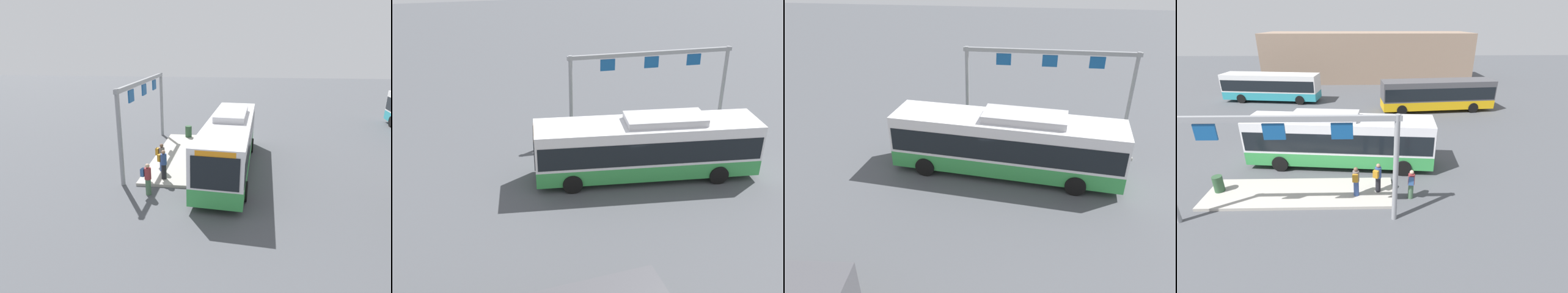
% 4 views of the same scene
% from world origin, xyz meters
% --- Properties ---
extents(ground_plane, '(120.00, 120.00, 0.00)m').
position_xyz_m(ground_plane, '(0.00, 0.00, 0.00)').
color(ground_plane, '#4C4F54').
extents(platform_curb, '(10.00, 2.80, 0.16)m').
position_xyz_m(platform_curb, '(-1.94, -3.53, 0.08)').
color(platform_curb, '#B2ADA3').
rests_on(platform_curb, ground).
extents(bus_main, '(11.80, 3.62, 3.46)m').
position_xyz_m(bus_main, '(-0.01, 0.00, 1.81)').
color(bus_main, green).
rests_on(bus_main, ground).
extents(bus_background_left, '(10.98, 3.77, 3.10)m').
position_xyz_m(bus_background_left, '(-9.08, 15.81, 1.78)').
color(bus_background_left, teal).
rests_on(bus_background_left, ground).
extents(bus_background_right, '(11.50, 3.55, 3.10)m').
position_xyz_m(bus_background_right, '(8.89, 11.73, 1.78)').
color(bus_background_right, '#EAAD14').
rests_on(bus_background_right, ground).
extents(person_boarding, '(0.53, 0.61, 1.67)m').
position_xyz_m(person_boarding, '(2.24, -3.57, 1.05)').
color(person_boarding, black).
rests_on(person_boarding, platform_curb).
extents(person_waiting_near, '(0.41, 0.57, 1.67)m').
position_xyz_m(person_waiting_near, '(3.95, -4.02, 0.89)').
color(person_waiting_near, '#476B4C').
rests_on(person_waiting_near, ground).
extents(person_waiting_mid, '(0.38, 0.55, 1.67)m').
position_xyz_m(person_waiting_mid, '(1.10, -3.93, 1.05)').
color(person_waiting_mid, '#334C8C').
rests_on(person_waiting_mid, platform_curb).
extents(platform_sign_gantry, '(10.48, 0.24, 5.20)m').
position_xyz_m(platform_sign_gantry, '(-2.11, -5.68, 3.81)').
color(platform_sign_gantry, gray).
rests_on(platform_sign_gantry, ground).
extents(station_building, '(29.99, 8.00, 6.91)m').
position_xyz_m(station_building, '(1.92, 28.25, 3.45)').
color(station_building, gray).
rests_on(station_building, ground).
extents(trash_bin, '(0.52, 0.52, 0.90)m').
position_xyz_m(trash_bin, '(-6.33, -3.33, 0.61)').
color(trash_bin, '#2D5133').
rests_on(trash_bin, platform_curb).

